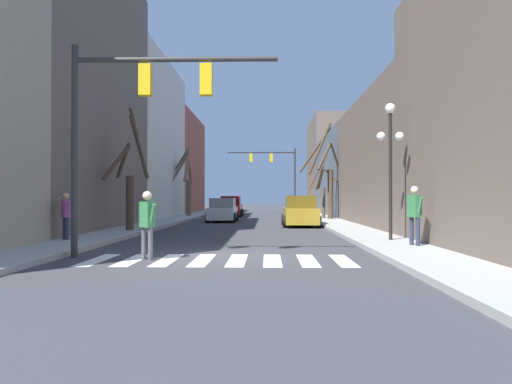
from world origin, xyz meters
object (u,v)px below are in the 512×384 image
(car_parked_right_far, at_px, (231,207))
(pedestrian_waiting_at_curb, at_px, (147,219))
(traffic_signal_far, at_px, (276,166))
(car_parked_left_far, at_px, (300,212))
(street_lamp_right_corner, at_px, (390,144))
(pedestrian_near_right_corner, at_px, (415,210))
(pedestrian_on_right_sidewalk, at_px, (66,212))
(car_at_intersection, at_px, (223,210))
(street_tree_right_mid, at_px, (327,177))
(traffic_signal_near, at_px, (133,105))
(street_tree_left_near, at_px, (323,191))
(street_tree_left_far, at_px, (130,178))
(street_tree_left_mid, at_px, (185,183))

(car_parked_right_far, distance_m, pedestrian_waiting_at_curb, 29.35)
(traffic_signal_far, xyz_separation_m, pedestrian_waiting_at_curb, (-3.92, -36.84, -3.69))
(pedestrian_waiting_at_curb, bearing_deg, car_parked_right_far, -46.78)
(car_parked_left_far, xyz_separation_m, pedestrian_waiting_at_curb, (-4.95, -15.22, 0.25))
(pedestrian_waiting_at_curb, bearing_deg, street_lamp_right_corner, -105.07)
(pedestrian_near_right_corner, relative_size, pedestrian_on_right_sidewalk, 1.11)
(car_at_intersection, distance_m, street_tree_right_mid, 7.58)
(pedestrian_near_right_corner, bearing_deg, traffic_signal_near, -95.16)
(car_parked_right_far, xyz_separation_m, street_tree_left_near, (7.09, -6.22, 1.28))
(street_tree_left_far, bearing_deg, street_tree_right_mid, 49.52)
(pedestrian_near_right_corner, distance_m, street_tree_left_far, 13.01)
(pedestrian_near_right_corner, distance_m, street_tree_right_mid, 19.46)
(traffic_signal_near, relative_size, street_tree_left_near, 1.38)
(traffic_signal_near, xyz_separation_m, pedestrian_waiting_at_curb, (0.48, -0.43, -3.04))
(traffic_signal_far, height_order, pedestrian_waiting_at_curb, traffic_signal_far)
(street_tree_right_mid, bearing_deg, street_tree_left_mid, 152.79)
(car_parked_right_far, distance_m, street_tree_left_far, 19.93)
(pedestrian_on_right_sidewalk, relative_size, pedestrian_waiting_at_curb, 0.92)
(traffic_signal_near, height_order, car_parked_right_far, traffic_signal_near)
(traffic_signal_far, bearing_deg, pedestrian_on_right_sidewalk, -103.59)
(car_parked_right_far, distance_m, pedestrian_near_right_corner, 27.86)
(car_parked_left_far, distance_m, pedestrian_near_right_corner, 12.96)
(car_parked_right_far, xyz_separation_m, pedestrian_on_right_sidewalk, (-3.95, -24.94, 0.30))
(traffic_signal_near, relative_size, traffic_signal_far, 0.84)
(car_parked_right_far, height_order, pedestrian_on_right_sidewalk, pedestrian_on_right_sidewalk)
(street_lamp_right_corner, height_order, street_tree_left_far, street_tree_left_far)
(street_tree_left_mid, bearing_deg, traffic_signal_near, -83.48)
(traffic_signal_far, relative_size, street_tree_left_mid, 1.23)
(pedestrian_waiting_at_curb, xyz_separation_m, street_tree_left_mid, (-3.57, 27.47, 1.76))
(traffic_signal_near, height_order, traffic_signal_far, traffic_signal_far)
(car_parked_left_far, height_order, pedestrian_on_right_sidewalk, pedestrian_on_right_sidewalk)
(pedestrian_on_right_sidewalk, relative_size, street_tree_right_mid, 0.24)
(street_lamp_right_corner, distance_m, street_tree_left_mid, 25.41)
(street_lamp_right_corner, height_order, pedestrian_waiting_at_curb, street_lamp_right_corner)
(pedestrian_near_right_corner, xyz_separation_m, street_tree_left_far, (-10.76, 7.21, 1.28))
(traffic_signal_near, height_order, pedestrian_on_right_sidewalk, traffic_signal_near)
(street_tree_left_near, bearing_deg, car_at_intersection, -161.78)
(traffic_signal_far, xyz_separation_m, street_lamp_right_corner, (3.45, -32.30, -1.26))
(car_parked_right_far, xyz_separation_m, street_tree_left_mid, (-3.60, -1.88, 2.00))
(pedestrian_near_right_corner, bearing_deg, street_tree_left_mid, -175.60)
(pedestrian_near_right_corner, bearing_deg, pedestrian_on_right_sidewalk, -118.93)
(car_at_intersection, distance_m, pedestrian_on_right_sidewalk, 16.90)
(street_lamp_right_corner, relative_size, car_parked_right_far, 1.08)
(street_lamp_right_corner, xyz_separation_m, street_tree_left_near, (-0.26, 18.58, -1.39))
(traffic_signal_near, bearing_deg, street_tree_left_near, 71.49)
(traffic_signal_far, height_order, street_tree_left_mid, traffic_signal_far)
(pedestrian_near_right_corner, relative_size, street_tree_left_far, 0.33)
(car_parked_left_far, distance_m, pedestrian_on_right_sidewalk, 14.00)
(car_parked_right_far, relative_size, street_tree_right_mid, 0.65)
(car_parked_right_far, height_order, car_parked_left_far, car_parked_right_far)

